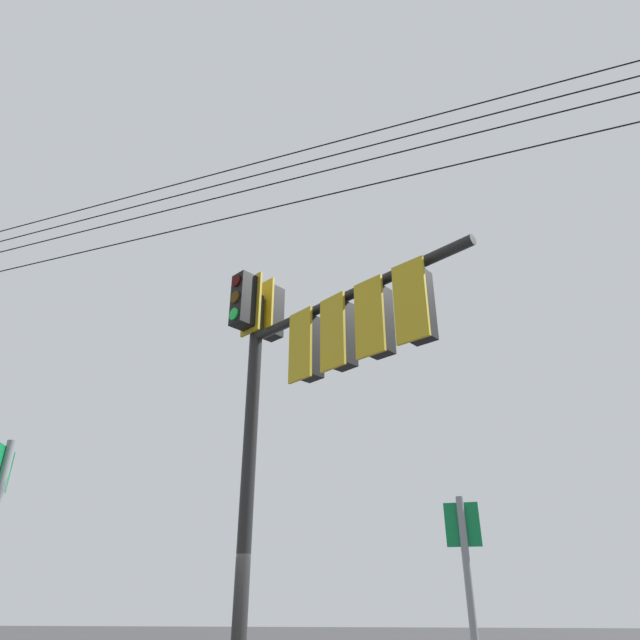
{
  "coord_description": "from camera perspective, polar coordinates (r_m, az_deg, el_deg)",
  "views": [
    {
      "loc": [
        7.1,
        0.73,
        2.09
      ],
      "look_at": [
        0.22,
        0.31,
        5.49
      ],
      "focal_mm": 30.57,
      "sensor_mm": 36.0,
      "label": 1
    }
  ],
  "objects": [
    {
      "name": "route_sign_primary",
      "position": [
        5.65,
        15.82,
        -28.95
      ],
      "size": [
        0.13,
        0.32,
        2.88
      ],
      "color": "slate",
      "rests_on": "ground"
    },
    {
      "name": "overhead_wire_span",
      "position": [
        11.04,
        -12.48,
        12.32
      ],
      "size": [
        9.45,
        29.47,
        1.8
      ],
      "color": "black"
    },
    {
      "name": "signal_mast_assembly",
      "position": [
        7.66,
        -1.9,
        -4.82
      ],
      "size": [
        3.03,
        3.39,
        6.74
      ],
      "color": "black",
      "rests_on": "ground"
    }
  ]
}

